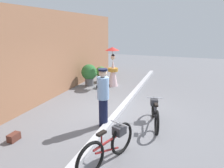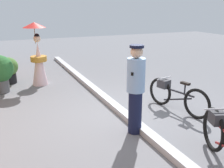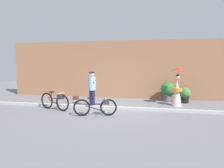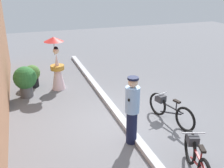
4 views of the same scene
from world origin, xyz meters
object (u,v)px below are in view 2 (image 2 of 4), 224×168
object	(u,v)px
person_officer	(136,88)
potted_plant_small	(9,69)
potted_plant_by_door	(0,71)
bicycle_far_side	(175,95)
person_with_parasol	(38,56)

from	to	relation	value
person_officer	potted_plant_small	xyz separation A→B (m)	(4.59, 2.03, -0.46)
person_officer	potted_plant_by_door	distance (m)	4.38
potted_plant_small	bicycle_far_side	bearing A→B (deg)	-139.24
bicycle_far_side	person_officer	distance (m)	1.62
bicycle_far_side	potted_plant_by_door	world-z (taller)	potted_plant_by_door
bicycle_far_side	person_with_parasol	xyz separation A→B (m)	(3.43, 2.58, 0.52)
potted_plant_by_door	potted_plant_small	world-z (taller)	potted_plant_by_door
potted_plant_by_door	potted_plant_small	distance (m)	0.91
person_officer	potted_plant_small	world-z (taller)	person_officer
bicycle_far_side	person_with_parasol	distance (m)	4.32
potted_plant_small	person_officer	bearing A→B (deg)	-156.17
bicycle_far_side	person_officer	xyz separation A→B (m)	(-0.61, 1.40, 0.53)
person_officer	bicycle_far_side	bearing A→B (deg)	-66.38
potted_plant_by_door	potted_plant_small	xyz separation A→B (m)	(0.86, -0.26, -0.15)
bicycle_far_side	potted_plant_by_door	bearing A→B (deg)	49.84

